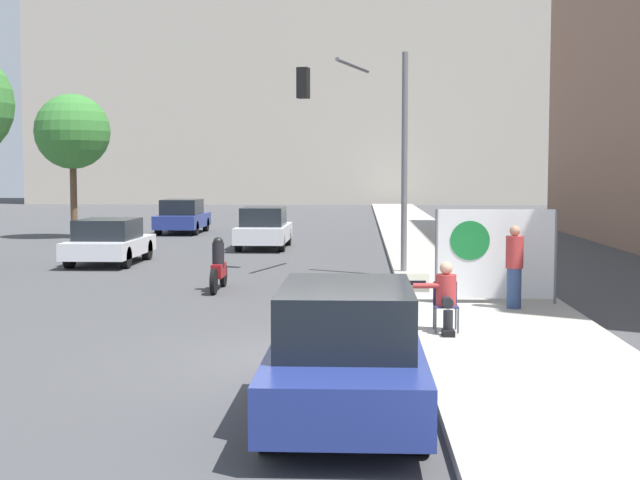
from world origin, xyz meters
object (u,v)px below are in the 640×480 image
at_px(traffic_light_pole, 366,125).
at_px(car_on_road_nearest, 109,241).
at_px(parked_car_curbside, 346,351).
at_px(motorcycle_on_road, 219,268).
at_px(seated_protester, 445,295).
at_px(street_tree_midblock, 72,132).
at_px(jogger_on_sidewalk, 514,266).
at_px(car_on_road_midblock, 264,228).
at_px(protest_banner, 495,254).
at_px(pedestrian_behind, 456,248).
at_px(car_on_road_distant, 183,217).

xyz_separation_m(traffic_light_pole, car_on_road_nearest, (-7.74, 2.46, -3.36)).
height_order(parked_car_curbside, motorcycle_on_road, parked_car_curbside).
bearing_deg(seated_protester, street_tree_midblock, 115.71).
xyz_separation_m(jogger_on_sidewalk, car_on_road_midblock, (-6.51, 14.79, -0.22)).
bearing_deg(car_on_road_nearest, car_on_road_midblock, 53.91).
relative_size(seated_protester, traffic_light_pole, 0.20).
distance_m(jogger_on_sidewalk, traffic_light_pole, 7.93).
bearing_deg(traffic_light_pole, seated_protester, -82.22).
relative_size(seated_protester, street_tree_midblock, 0.20).
distance_m(protest_banner, traffic_light_pole, 7.21).
bearing_deg(protest_banner, car_on_road_nearest, 140.42).
height_order(parked_car_curbside, car_on_road_midblock, parked_car_curbside).
relative_size(pedestrian_behind, traffic_light_pole, 0.31).
distance_m(parked_car_curbside, car_on_road_midblock, 22.33).
bearing_deg(car_on_road_nearest, street_tree_midblock, 113.41).
distance_m(pedestrian_behind, street_tree_midblock, 21.91).
bearing_deg(motorcycle_on_road, car_on_road_nearest, 126.21).
bearing_deg(car_on_road_nearest, seated_protester, -52.64).
xyz_separation_m(protest_banner, street_tree_midblock, (-14.69, 18.62, 3.28)).
height_order(pedestrian_behind, car_on_road_nearest, pedestrian_behind).
distance_m(car_on_road_midblock, street_tree_midblock, 10.25).
bearing_deg(seated_protester, parked_car_curbside, -114.31).
height_order(seated_protester, pedestrian_behind, pedestrian_behind).
height_order(protest_banner, street_tree_midblock, street_tree_midblock).
xyz_separation_m(jogger_on_sidewalk, motorcycle_on_road, (-6.33, 3.35, -0.42)).
distance_m(protest_banner, parked_car_curbside, 8.44).
bearing_deg(pedestrian_behind, car_on_road_distant, -166.72).
height_order(protest_banner, car_on_road_distant, protest_banner).
bearing_deg(pedestrian_behind, protest_banner, -0.08).
distance_m(seated_protester, street_tree_midblock, 25.92).
bearing_deg(jogger_on_sidewalk, motorcycle_on_road, 2.93).
bearing_deg(street_tree_midblock, car_on_road_nearest, -66.59).
height_order(pedestrian_behind, street_tree_midblock, street_tree_midblock).
height_order(jogger_on_sidewalk, traffic_light_pole, traffic_light_pole).
relative_size(protest_banner, car_on_road_midblock, 0.57).
bearing_deg(motorcycle_on_road, car_on_road_midblock, 90.89).
height_order(traffic_light_pole, car_on_road_midblock, traffic_light_pole).
distance_m(protest_banner, car_on_road_nearest, 13.40).
height_order(pedestrian_behind, protest_banner, protest_banner).
bearing_deg(parked_car_curbside, car_on_road_midblock, 98.67).
height_order(car_on_road_distant, motorcycle_on_road, car_on_road_distant).
xyz_separation_m(jogger_on_sidewalk, protest_banner, (-0.28, 0.65, 0.19)).
bearing_deg(car_on_road_distant, motorcycle_on_road, -76.16).
bearing_deg(jogger_on_sidewalk, car_on_road_nearest, -10.10).
distance_m(protest_banner, car_on_road_midblock, 15.46).
xyz_separation_m(seated_protester, car_on_road_distant, (-9.48, 25.19, -0.00)).
relative_size(parked_car_curbside, car_on_road_nearest, 1.10).
xyz_separation_m(seated_protester, traffic_light_pole, (-1.28, 9.35, 3.29)).
relative_size(pedestrian_behind, car_on_road_distant, 0.42).
xyz_separation_m(seated_protester, street_tree_midblock, (-13.39, 21.90, 3.67)).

